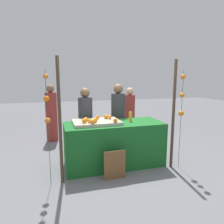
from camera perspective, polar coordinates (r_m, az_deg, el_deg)
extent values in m
plane|color=slate|center=(4.35, 0.57, -14.59)|extent=(24.00, 24.00, 0.00)
cube|color=#196023|center=(4.19, 0.59, -9.04)|extent=(1.98, 0.81, 0.89)
cube|color=#B2AD99|center=(4.02, -4.41, -2.88)|extent=(0.92, 0.63, 0.06)
sphere|color=orange|center=(3.84, -4.84, -2.31)|extent=(0.09, 0.09, 0.09)
sphere|color=orange|center=(3.96, -7.44, -2.06)|extent=(0.08, 0.08, 0.08)
sphere|color=orange|center=(3.83, 0.95, -2.39)|extent=(0.08, 0.08, 0.08)
sphere|color=orange|center=(4.17, -4.09, -1.44)|extent=(0.08, 0.08, 0.08)
sphere|color=orange|center=(4.19, -1.72, -1.29)|extent=(0.09, 0.09, 0.09)
sphere|color=orange|center=(3.81, -7.86, -2.49)|extent=(0.09, 0.09, 0.09)
sphere|color=orange|center=(3.73, -5.50, -2.69)|extent=(0.09, 0.09, 0.09)
sphere|color=orange|center=(4.15, -0.64, -1.44)|extent=(0.08, 0.08, 0.08)
sphere|color=orange|center=(3.83, -6.38, -2.47)|extent=(0.08, 0.08, 0.08)
cylinder|color=orange|center=(4.21, 5.24, -1.40)|extent=(0.06, 0.06, 0.19)
cylinder|color=yellow|center=(4.19, 5.26, 0.01)|extent=(0.04, 0.04, 0.02)
cube|color=brown|center=(3.68, 0.79, -14.91)|extent=(0.40, 0.01, 0.54)
cube|color=black|center=(3.69, 0.72, -14.83)|extent=(0.37, 0.02, 0.51)
cylinder|color=#333338|center=(4.60, -7.46, -4.37)|extent=(0.32, 0.32, 1.36)
sphere|color=brown|center=(4.47, -7.68, 5.47)|extent=(0.21, 0.21, 0.21)
cylinder|color=#333338|center=(4.80, 1.75, -3.28)|extent=(0.33, 0.33, 1.43)
sphere|color=brown|center=(4.69, 1.80, 6.59)|extent=(0.22, 0.22, 0.22)
cylinder|color=maroon|center=(5.99, -16.73, -1.33)|extent=(0.32, 0.32, 1.38)
sphere|color=brown|center=(5.90, -17.11, 6.34)|extent=(0.22, 0.22, 0.22)
cylinder|color=maroon|center=(5.77, 4.94, -1.70)|extent=(0.31, 0.31, 1.32)
sphere|color=tan|center=(5.67, 5.05, 5.88)|extent=(0.21, 0.21, 0.21)
cylinder|color=#473828|center=(3.43, -14.54, -2.78)|extent=(0.06, 0.06, 2.13)
cylinder|color=#473828|center=(4.09, 16.98, -0.93)|extent=(0.06, 0.06, 2.13)
cylinder|color=#2D4C23|center=(3.44, -17.62, -4.80)|extent=(0.01, 0.01, 1.91)
sphere|color=orange|center=(3.34, -18.30, 9.59)|extent=(0.08, 0.08, 0.08)
sphere|color=orange|center=(3.36, -18.10, 3.60)|extent=(0.09, 0.09, 0.09)
sphere|color=orange|center=(3.40, -17.80, -2.30)|extent=(0.09, 0.09, 0.09)
cylinder|color=#2D4C23|center=(4.15, 18.90, -2.43)|extent=(0.01, 0.01, 1.91)
sphere|color=orange|center=(4.06, 19.49, 9.44)|extent=(0.10, 0.10, 0.10)
sphere|color=orange|center=(4.09, 19.24, 4.53)|extent=(0.09, 0.09, 0.09)
sphere|color=orange|center=(4.11, 19.01, -0.36)|extent=(0.10, 0.10, 0.10)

